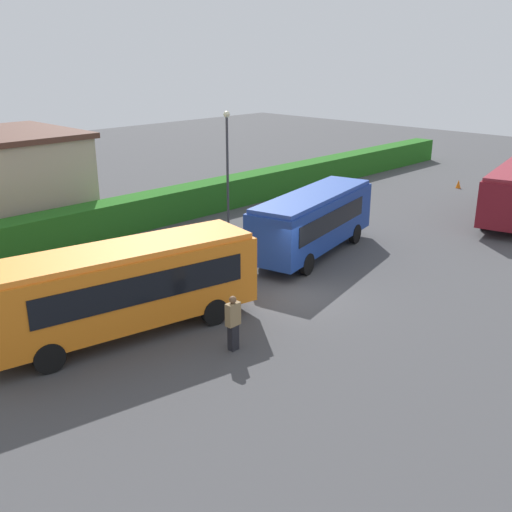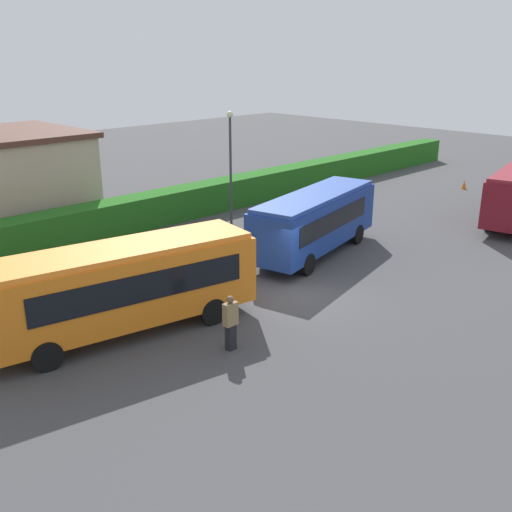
# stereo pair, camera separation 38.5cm
# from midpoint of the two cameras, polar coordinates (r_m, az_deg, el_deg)

# --- Properties ---
(ground_plane) EXTENTS (105.75, 105.75, 0.00)m
(ground_plane) POSITION_cam_midpoint_polar(r_m,az_deg,el_deg) (24.37, 4.66, -3.74)
(ground_plane) COLOR #424244
(bus_orange) EXTENTS (9.93, 4.21, 3.18)m
(bus_orange) POSITION_cam_midpoint_polar(r_m,az_deg,el_deg) (20.90, -12.39, -2.70)
(bus_orange) COLOR orange
(bus_orange) RESTS_ON ground_plane
(bus_blue) EXTENTS (9.06, 4.19, 3.03)m
(bus_blue) POSITION_cam_midpoint_polar(r_m,az_deg,el_deg) (28.73, 6.08, 3.51)
(bus_blue) COLOR navy
(bus_blue) RESTS_ON ground_plane
(person_left) EXTENTS (0.49, 0.53, 1.68)m
(person_left) POSITION_cam_midpoint_polar(r_m,az_deg,el_deg) (23.68, -15.29, -2.80)
(person_left) COLOR #334C8C
(person_left) RESTS_ON ground_plane
(person_center) EXTENTS (0.50, 0.26, 1.93)m
(person_center) POSITION_cam_midpoint_polar(r_m,az_deg,el_deg) (19.62, -1.90, -6.31)
(person_center) COLOR black
(person_center) RESTS_ON ground_plane
(person_right) EXTENTS (0.52, 0.43, 1.89)m
(person_right) POSITION_cam_midpoint_polar(r_m,az_deg,el_deg) (29.00, 0.70, 2.22)
(person_right) COLOR black
(person_right) RESTS_ON ground_plane
(hedge_row) EXTENTS (64.87, 1.66, 1.81)m
(hedge_row) POSITION_cam_midpoint_polar(r_m,az_deg,el_deg) (33.32, -12.11, 3.86)
(hedge_row) COLOR #216019
(hedge_row) RESTS_ON ground_plane
(traffic_cone) EXTENTS (0.36, 0.36, 0.60)m
(traffic_cone) POSITION_cam_midpoint_polar(r_m,az_deg,el_deg) (45.56, 19.60, 6.47)
(traffic_cone) COLOR orange
(traffic_cone) RESTS_ON ground_plane
(lamppost) EXTENTS (0.36, 0.36, 6.34)m
(lamppost) POSITION_cam_midpoint_polar(r_m,az_deg,el_deg) (33.48, -2.14, 9.59)
(lamppost) COLOR #38383D
(lamppost) RESTS_ON ground_plane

